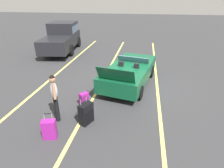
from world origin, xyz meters
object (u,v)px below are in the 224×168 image
Objects in this scene: traveler_person at (55,95)px; suitcase_small_carryon at (84,99)px; convertible_car at (131,71)px; parked_pickup_truck_near at (62,36)px; suitcase_large_black at (86,113)px; suitcase_medium_bright at (49,129)px.

suitcase_small_carryon is at bearing 30.32° from traveler_person.
parked_pickup_truck_near is at bearing 59.97° from convertible_car.
traveler_person is 9.16m from parked_pickup_truck_near.
suitcase_small_carryon is 8.50m from parked_pickup_truck_near.
suitcase_small_carryon is at bearing 135.31° from suitcase_large_black.
convertible_car is 8.85× the size of suitcase_small_carryon.
parked_pickup_truck_near reaches higher than suitcase_small_carryon.
convertible_car is at bearing -139.40° from parked_pickup_truck_near.
convertible_car reaches higher than suitcase_large_black.
convertible_car is 4.15m from traveler_person.
parked_pickup_truck_near is (7.41, 4.08, 0.86)m from suitcase_small_carryon.
suitcase_medium_bright is at bearing -109.92° from suitcase_large_black.
convertible_car is 0.85× the size of parked_pickup_truck_near.
suitcase_large_black is 0.18× the size of parked_pickup_truck_near.
suitcase_small_carryon is (1.10, 0.43, -0.12)m from suitcase_large_black.
suitcase_large_black reaches higher than suitcase_small_carryon.
parked_pickup_truck_near is at bearing 141.69° from suitcase_large_black.
suitcase_medium_bright is 0.51× the size of traveler_person.
traveler_person is at bearing 158.82° from convertible_car.
convertible_car is 5.28× the size of suitcase_medium_bright.
suitcase_large_black is at bearing -30.84° from suitcase_small_carryon.
convertible_car is 4.87m from suitcase_medium_bright.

